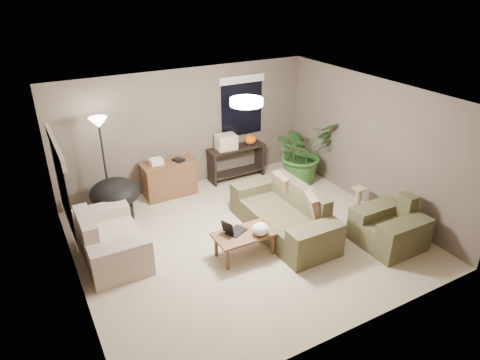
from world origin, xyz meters
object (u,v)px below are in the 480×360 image
papasan_chair (115,197)px  houseplant (302,158)px  main_sofa (285,217)px  cat_scratching_post (358,201)px  floor_lamp (100,135)px  armchair (389,229)px  desk (170,178)px  loveseat (110,241)px  coffee_table (245,236)px  console_table (236,160)px

papasan_chair → houseplant: 3.99m
main_sofa → cat_scratching_post: main_sofa is taller
houseplant → floor_lamp: bearing=171.1°
main_sofa → houseplant: 2.13m
floor_lamp → cat_scratching_post: bearing=-28.1°
main_sofa → armchair: size_ratio=2.20×
desk → floor_lamp: bearing=-173.6°
loveseat → desk: (1.61, 1.57, 0.08)m
papasan_chair → houseplant: houseplant is taller
main_sofa → cat_scratching_post: (1.64, -0.08, -0.08)m
loveseat → coffee_table: loveseat is taller
cat_scratching_post → papasan_chair: bearing=154.9°
loveseat → console_table: bearing=26.9°
armchair → desk: size_ratio=0.91×
coffee_table → console_table: (1.27, 2.63, 0.08)m
main_sofa → floor_lamp: 3.58m
armchair → coffee_table: size_ratio=1.00×
coffee_table → cat_scratching_post: cat_scratching_post is taller
floor_lamp → cat_scratching_post: size_ratio=3.82×
loveseat → floor_lamp: floor_lamp is taller
armchair → houseplant: bearing=87.0°
loveseat → cat_scratching_post: bearing=-10.1°
loveseat → desk: 2.25m
cat_scratching_post → floor_lamp: bearing=151.9°
loveseat → coffee_table: (1.93, -1.00, 0.06)m
main_sofa → console_table: size_ratio=1.69×
armchair → cat_scratching_post: bearing=73.9°
desk → papasan_chair: size_ratio=1.20×
cat_scratching_post → loveseat: bearing=169.9°
houseplant → coffee_table: bearing=-143.5°
coffee_table → cat_scratching_post: bearing=4.3°
coffee_table → desk: 2.59m
main_sofa → console_table: main_sofa is taller
console_table → cat_scratching_post: console_table is taller
coffee_table → console_table: size_ratio=0.77×
desk → cat_scratching_post: 3.78m
desk → loveseat: bearing=-135.8°
coffee_table → console_table: console_table is taller
loveseat → main_sofa: bearing=-14.0°
floor_lamp → desk: bearing=6.4°
loveseat → floor_lamp: (0.35, 1.43, 1.30)m
armchair → cat_scratching_post: armchair is taller
loveseat → desk: size_ratio=1.45×
coffee_table → cat_scratching_post: 2.62m
desk → papasan_chair: papasan_chair is taller
coffee_table → floor_lamp: size_ratio=0.52×
armchair → console_table: (-1.03, 3.53, 0.14)m
desk → papasan_chair: bearing=-160.4°
coffee_table → papasan_chair: papasan_chair is taller
main_sofa → cat_scratching_post: 1.65m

